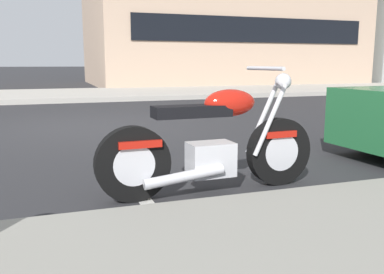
% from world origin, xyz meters
% --- Properties ---
extents(ground_plane, '(260.00, 260.00, 0.00)m').
position_xyz_m(ground_plane, '(0.00, 0.00, 0.00)').
color(ground_plane, '#28282B').
extents(sidewalk_far_curb, '(120.00, 5.00, 0.14)m').
position_xyz_m(sidewalk_far_curb, '(12.00, 7.29, 0.07)').
color(sidewalk_far_curb, '#ADA89E').
rests_on(sidewalk_far_curb, ground).
extents(parking_stall_stripe, '(0.12, 2.20, 0.01)m').
position_xyz_m(parking_stall_stripe, '(0.00, -4.19, 0.00)').
color(parking_stall_stripe, silver).
rests_on(parking_stall_stripe, ground).
extents(parked_motorcycle, '(2.05, 0.62, 1.12)m').
position_xyz_m(parked_motorcycle, '(0.63, -4.36, 0.43)').
color(parked_motorcycle, black).
rests_on(parked_motorcycle, ground).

